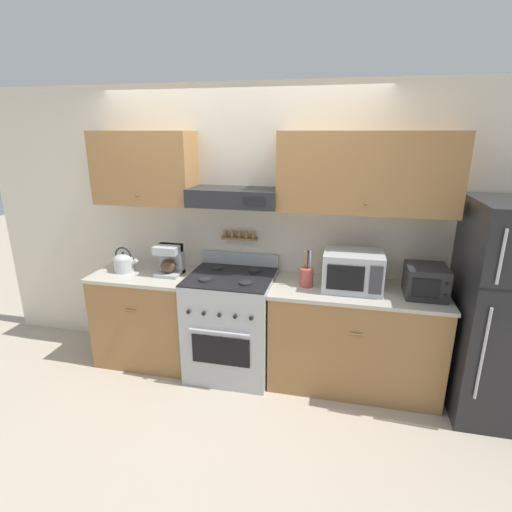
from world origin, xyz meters
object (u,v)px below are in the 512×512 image
object	(u,v)px
microwave	(353,271)
utensil_crock	(307,276)
stove_range	(232,324)
refrigerator	(512,312)
tea_kettle	(124,262)
coffee_maker	(170,259)
toaster_oven	(426,281)

from	to	relation	value
microwave	utensil_crock	xyz separation A→B (m)	(-0.37, -0.02, -0.07)
utensil_crock	microwave	bearing A→B (deg)	2.73
stove_range	refrigerator	size ratio (longest dim) A/B	0.63
refrigerator	utensil_crock	world-z (taller)	refrigerator
tea_kettle	microwave	size ratio (longest dim) A/B	0.50
coffee_maker	utensil_crock	bearing A→B (deg)	-1.11
utensil_crock	toaster_oven	bearing A→B (deg)	-0.11
stove_range	tea_kettle	bearing A→B (deg)	179.06
stove_range	utensil_crock	bearing A→B (deg)	1.48
microwave	utensil_crock	world-z (taller)	microwave
tea_kettle	toaster_oven	world-z (taller)	toaster_oven
stove_range	refrigerator	bearing A→B (deg)	-1.19
stove_range	toaster_oven	size ratio (longest dim) A/B	3.15
refrigerator	microwave	world-z (taller)	refrigerator
refrigerator	toaster_oven	xyz separation A→B (m)	(-0.62, 0.06, 0.17)
tea_kettle	utensil_crock	size ratio (longest dim) A/B	0.76
tea_kettle	coffee_maker	xyz separation A→B (m)	(0.45, 0.02, 0.05)
stove_range	coffee_maker	bearing A→B (deg)	175.97
stove_range	coffee_maker	distance (m)	0.81
refrigerator	coffee_maker	world-z (taller)	refrigerator
refrigerator	utensil_crock	distance (m)	1.57
microwave	refrigerator	bearing A→B (deg)	-3.91
coffee_maker	toaster_oven	xyz separation A→B (m)	(2.18, -0.03, -0.02)
stove_range	tea_kettle	distance (m)	1.16
microwave	utensil_crock	distance (m)	0.38
coffee_maker	microwave	xyz separation A→B (m)	(1.62, -0.01, 0.02)
utensil_crock	toaster_oven	xyz separation A→B (m)	(0.94, -0.00, 0.04)
stove_range	utensil_crock	xyz separation A→B (m)	(0.66, 0.02, 0.50)
microwave	toaster_oven	xyz separation A→B (m)	(0.56, -0.02, -0.04)
toaster_oven	refrigerator	bearing A→B (deg)	-5.64
stove_range	microwave	distance (m)	1.19
microwave	toaster_oven	world-z (taller)	microwave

